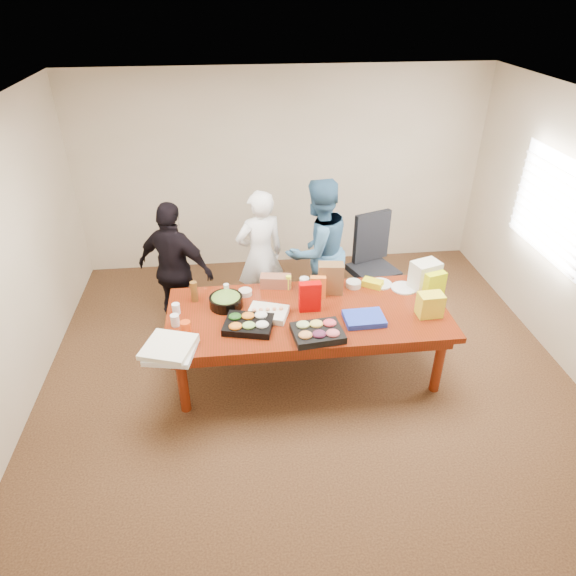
{
  "coord_description": "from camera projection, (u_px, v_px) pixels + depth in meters",
  "views": [
    {
      "loc": [
        -0.67,
        -4.15,
        3.6
      ],
      "look_at": [
        -0.19,
        0.1,
        0.98
      ],
      "focal_mm": 31.71,
      "sensor_mm": 36.0,
      "label": 1
    }
  ],
  "objects": [
    {
      "name": "ceiling",
      "position": [
        313.0,
        108.0,
        4.05
      ],
      "size": [
        5.5,
        5.0,
        0.02
      ],
      "primitive_type": "cube",
      "color": "white",
      "rests_on": "wall_back"
    },
    {
      "name": "dip_bowl_a",
      "position": [
        353.0,
        284.0,
        5.47
      ],
      "size": [
        0.2,
        0.2,
        0.06
      ],
      "primitive_type": "cylinder",
      "rotation": [
        0.0,
        0.0,
        0.31
      ],
      "color": "silver",
      "rests_on": "conference_table"
    },
    {
      "name": "red_cup",
      "position": [
        186.0,
        328.0,
        4.73
      ],
      "size": [
        0.12,
        0.12,
        0.13
      ],
      "primitive_type": "cylinder",
      "rotation": [
        0.0,
        0.0,
        0.27
      ],
      "color": "red",
      "rests_on": "conference_table"
    },
    {
      "name": "person_left",
      "position": [
        176.0,
        269.0,
        5.71
      ],
      "size": [
        1.01,
        0.77,
        1.59
      ],
      "primitive_type": "imported",
      "rotation": [
        0.0,
        0.0,
        2.66
      ],
      "color": "black",
      "rests_on": "floor"
    },
    {
      "name": "office_chair",
      "position": [
        374.0,
        267.0,
        6.2
      ],
      "size": [
        0.75,
        0.75,
        1.15
      ],
      "primitive_type": "cube",
      "rotation": [
        0.0,
        0.0,
        0.35
      ],
      "color": "black",
      "rests_on": "floor"
    },
    {
      "name": "grocery_bag_yellow",
      "position": [
        430.0,
        305.0,
        4.96
      ],
      "size": [
        0.25,
        0.18,
        0.24
      ],
      "primitive_type": "cube",
      "rotation": [
        0.0,
        0.0,
        0.04
      ],
      "color": "yellow",
      "rests_on": "conference_table"
    },
    {
      "name": "dip_bowl_b",
      "position": [
        245.0,
        292.0,
        5.33
      ],
      "size": [
        0.14,
        0.14,
        0.06
      ],
      "primitive_type": "cylinder",
      "rotation": [
        0.0,
        0.0,
        -0.01
      ],
      "color": "beige",
      "rests_on": "conference_table"
    },
    {
      "name": "clear_cup_b",
      "position": [
        176.0,
        309.0,
        5.02
      ],
      "size": [
        0.08,
        0.08,
        0.11
      ],
      "primitive_type": "cylinder",
      "rotation": [
        0.0,
        0.0,
        -0.04
      ],
      "color": "white",
      "rests_on": "conference_table"
    },
    {
      "name": "bread_loaf",
      "position": [
        276.0,
        281.0,
        5.45
      ],
      "size": [
        0.35,
        0.19,
        0.13
      ],
      "primitive_type": "cube",
      "rotation": [
        0.0,
        0.0,
        -0.16
      ],
      "color": "brown",
      "rests_on": "conference_table"
    },
    {
      "name": "sheet_cake",
      "position": [
        268.0,
        313.0,
        4.99
      ],
      "size": [
        0.45,
        0.39,
        0.07
      ],
      "primitive_type": "cube",
      "rotation": [
        0.0,
        0.0,
        -0.33
      ],
      "color": "silver",
      "rests_on": "conference_table"
    },
    {
      "name": "grocery_bag_white",
      "position": [
        425.0,
        275.0,
        5.39
      ],
      "size": [
        0.34,
        0.28,
        0.31
      ],
      "primitive_type": "cube",
      "rotation": [
        0.0,
        0.0,
        0.32
      ],
      "color": "silver",
      "rests_on": "conference_table"
    },
    {
      "name": "salad_bowl",
      "position": [
        226.0,
        301.0,
        5.13
      ],
      "size": [
        0.41,
        0.41,
        0.11
      ],
      "primitive_type": "cylinder",
      "rotation": [
        0.0,
        0.0,
        -0.25
      ],
      "color": "black",
      "rests_on": "conference_table"
    },
    {
      "name": "window_blinds",
      "position": [
        548.0,
        207.0,
        5.44
      ],
      "size": [
        0.04,
        1.36,
        1.0
      ],
      "primitive_type": "cube",
      "color": "beige",
      "rests_on": "wall_right"
    },
    {
      "name": "clear_cup_a",
      "position": [
        175.0,
        320.0,
        4.85
      ],
      "size": [
        0.09,
        0.09,
        0.12
      ],
      "primitive_type": "cylinder",
      "rotation": [
        0.0,
        0.0,
        0.06
      ],
      "color": "silver",
      "rests_on": "conference_table"
    },
    {
      "name": "fruit_tray",
      "position": [
        318.0,
        333.0,
        4.71
      ],
      "size": [
        0.5,
        0.41,
        0.07
      ],
      "primitive_type": "cube",
      "rotation": [
        0.0,
        0.0,
        0.11
      ],
      "color": "black",
      "rests_on": "conference_table"
    },
    {
      "name": "window_panel",
      "position": [
        552.0,
        207.0,
        5.45
      ],
      "size": [
        0.03,
        1.4,
        1.1
      ],
      "primitive_type": "cube",
      "color": "white",
      "rests_on": "wall_right"
    },
    {
      "name": "wall_front",
      "position": [
        380.0,
        485.0,
        2.64
      ],
      "size": [
        5.5,
        0.04,
        2.7
      ],
      "primitive_type": "cube",
      "color": "beige",
      "rests_on": "floor"
    },
    {
      "name": "wall_back",
      "position": [
        282.0,
        172.0,
        6.88
      ],
      "size": [
        5.5,
        0.04,
        2.7
      ],
      "primitive_type": "cube",
      "color": "beige",
      "rests_on": "floor"
    },
    {
      "name": "plate_a",
      "position": [
        404.0,
        288.0,
        5.44
      ],
      "size": [
        0.29,
        0.29,
        0.02
      ],
      "primitive_type": "cylinder",
      "rotation": [
        0.0,
        0.0,
        -0.06
      ],
      "color": "white",
      "rests_on": "conference_table"
    },
    {
      "name": "mayo_jar",
      "position": [
        304.0,
        285.0,
        5.37
      ],
      "size": [
        0.13,
        0.13,
        0.16
      ],
      "primitive_type": "cylinder",
      "rotation": [
        0.0,
        0.0,
        -0.32
      ],
      "color": "white",
      "rests_on": "conference_table"
    },
    {
      "name": "wall_left",
      "position": [
        2.0,
        275.0,
        4.5
      ],
      "size": [
        0.04,
        5.0,
        2.7
      ],
      "primitive_type": "cube",
      "color": "beige",
      "rests_on": "floor"
    },
    {
      "name": "chip_bag_blue",
      "position": [
        364.0,
        319.0,
        4.92
      ],
      "size": [
        0.39,
        0.3,
        0.06
      ],
      "primitive_type": "cube",
      "rotation": [
        0.0,
        0.0,
        0.03
      ],
      "color": "#1F38BA",
      "rests_on": "conference_table"
    },
    {
      "name": "banana_bunch",
      "position": [
        373.0,
        283.0,
        5.47
      ],
      "size": [
        0.25,
        0.22,
        0.07
      ],
      "primitive_type": "cube",
      "rotation": [
        0.0,
        0.0,
        -0.57
      ],
      "color": "yellow",
      "rests_on": "conference_table"
    },
    {
      "name": "conference_table",
      "position": [
        307.0,
        342.0,
        5.27
      ],
      "size": [
        2.8,
        1.2,
        0.75
      ],
      "primitive_type": "cube",
      "color": "#4C1C0F",
      "rests_on": "floor"
    },
    {
      "name": "plate_b",
      "position": [
        381.0,
        284.0,
        5.52
      ],
      "size": [
        0.27,
        0.27,
        0.02
      ],
      "primitive_type": "cylinder",
      "rotation": [
        0.0,
        0.0,
        -0.11
      ],
      "color": "white",
      "rests_on": "conference_table"
    },
    {
      "name": "chip_bag_yellow",
      "position": [
        434.0,
        287.0,
        5.16
      ],
      "size": [
        0.23,
        0.14,
        0.33
      ],
      "primitive_type": "cube",
      "rotation": [
        0.0,
        0.0,
        0.28
      ],
      "color": "#D5EA09",
      "rests_on": "conference_table"
    },
    {
      "name": "ranch_bottle",
      "position": [
        227.0,
        291.0,
        5.24
      ],
      "size": [
        0.07,
        0.07,
        0.17
      ],
      "primitive_type": "cylinder",
      "rotation": [
        0.0,
        0.0,
        -0.35
      ],
      "color": "silver",
      "rests_on": "conference_table"
    },
    {
      "name": "person_right",
      "position": [
        318.0,
        251.0,
        5.94
      ],
      "size": [
        1.06,
        0.98,
        1.74
      ],
      "primitive_type": "imported",
      "rotation": [
        0.0,
        0.0,
        3.63
      ],
      "color": "#35628B",
      "rests_on": "floor"
    },
    {
      "name": "pizza_box_upper",
      "position": [
        169.0,
        347.0,
        4.48
      ],
      "size": [
        0.53,
        0.53,
        0.05
      ],
      "primitive_type": "cube",
      "rotation": [
        0.0,
        0.0,
        -0.32
      ],
      "color": "white",
      "rests_on": "pizza_box_lower"
    },
    {
      "name": "floor",
      "position": [
        306.0,
        370.0,
        5.47
      ],
      "size": [
        5.5,
        5.0,
        0.02
      ],
      "primitive_type": "cube",
      "color": "#47301E",
      "rests_on": "ground"
    },
    {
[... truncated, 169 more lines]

